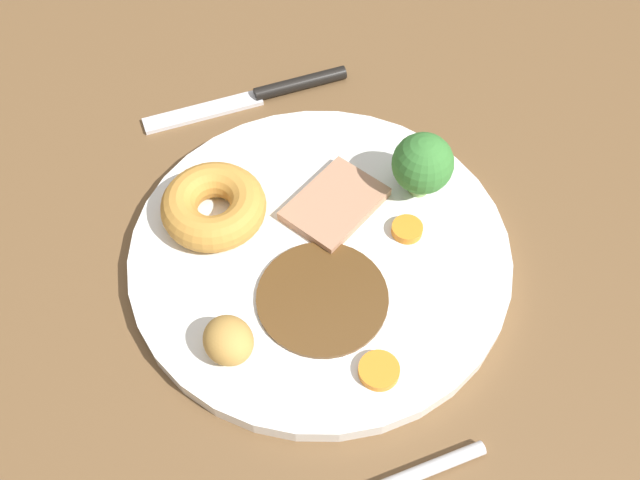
{
  "coord_description": "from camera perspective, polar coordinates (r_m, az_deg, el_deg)",
  "views": [
    {
      "loc": [
        -29.68,
        7.0,
        47.68
      ],
      "look_at": [
        -2.06,
        -1.04,
        6.0
      ],
      "focal_mm": 39.29,
      "sensor_mm": 36.0,
      "label": 1
    }
  ],
  "objects": [
    {
      "name": "broccoli_floret",
      "position": [
        0.53,
        8.36,
        6.13
      ],
      "size": [
        4.67,
        4.67,
        5.43
      ],
      "color": "#8CB766",
      "rests_on": "dinner_plate"
    },
    {
      "name": "meat_slice_main",
      "position": [
        0.53,
        1.23,
        2.95
      ],
      "size": [
        8.49,
        9.05,
        0.8
      ],
      "primitive_type": "cube",
      "rotation": [
        0.0,
        0.0,
        5.31
      ],
      "color": "tan",
      "rests_on": "dinner_plate"
    },
    {
      "name": "roast_potato_left",
      "position": [
        0.46,
        -7.48,
        -8.11
      ],
      "size": [
        4.49,
        4.27,
        2.82
      ],
      "primitive_type": "ellipsoid",
      "rotation": [
        0.0,
        0.0,
        0.34
      ],
      "color": "#BC8C42",
      "rests_on": "dinner_plate"
    },
    {
      "name": "carrot_coin_front",
      "position": [
        0.47,
        4.82,
        -10.55
      ],
      "size": [
        2.73,
        2.73,
        0.62
      ],
      "primitive_type": "cylinder",
      "color": "orange",
      "rests_on": "dinner_plate"
    },
    {
      "name": "yorkshire_pudding",
      "position": [
        0.53,
        -8.66,
        2.73
      ],
      "size": [
        7.87,
        7.87,
        2.74
      ],
      "primitive_type": "torus",
      "color": "#C68938",
      "rests_on": "dinner_plate"
    },
    {
      "name": "gravy_pool",
      "position": [
        0.49,
        0.63,
        -4.59
      ],
      "size": [
        9.3,
        9.3,
        0.3
      ],
      "primitive_type": "cylinder",
      "color": "#563819",
      "rests_on": "dinner_plate"
    },
    {
      "name": "dining_table",
      "position": [
        0.55,
        -1.64,
        -1.04
      ],
      "size": [
        120.0,
        84.0,
        3.6
      ],
      "primitive_type": "cube",
      "color": "brown",
      "rests_on": "ground"
    },
    {
      "name": "carrot_coin_back",
      "position": [
        0.52,
        7.1,
        0.87
      ],
      "size": [
        2.33,
        2.33,
        0.69
      ],
      "primitive_type": "cylinder",
      "color": "orange",
      "rests_on": "dinner_plate"
    },
    {
      "name": "dinner_plate",
      "position": [
        0.52,
        0.0,
        -1.06
      ],
      "size": [
        28.16,
        28.16,
        1.4
      ],
      "primitive_type": "cylinder",
      "color": "white",
      "rests_on": "dining_table"
    },
    {
      "name": "knife",
      "position": [
        0.64,
        -4.49,
        11.8
      ],
      "size": [
        2.76,
        18.56,
        1.2
      ],
      "rotation": [
        0.0,
        0.0,
        1.64
      ],
      "color": "black",
      "rests_on": "dining_table"
    }
  ]
}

